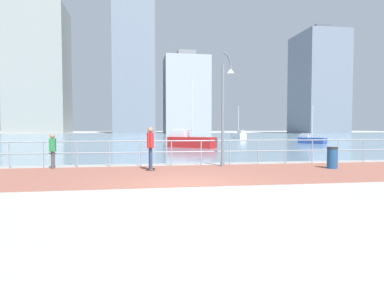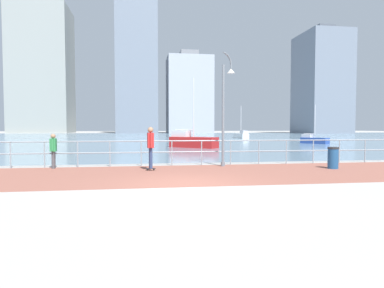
% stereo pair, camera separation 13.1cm
% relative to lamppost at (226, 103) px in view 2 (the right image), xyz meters
% --- Properties ---
extents(ground, '(220.00, 220.00, 0.00)m').
position_rel_lamppost_xyz_m(ground, '(-2.42, 35.27, -2.86)').
color(ground, '#ADAAA5').
extents(brick_paving, '(28.00, 5.76, 0.01)m').
position_rel_lamppost_xyz_m(brick_paving, '(-2.42, -2.38, -2.86)').
color(brick_paving, '#935647').
rests_on(brick_paving, ground).
extents(harbor_water, '(180.00, 88.00, 0.00)m').
position_rel_lamppost_xyz_m(harbor_water, '(-2.42, 45.50, -2.86)').
color(harbor_water, '#6B899E').
rests_on(harbor_water, ground).
extents(waterfront_railing, '(25.25, 0.06, 1.17)m').
position_rel_lamppost_xyz_m(waterfront_railing, '(-2.42, 0.50, -2.06)').
color(waterfront_railing, '#8C99A3').
rests_on(waterfront_railing, ground).
extents(lamppost, '(0.72, 0.59, 5.18)m').
position_rel_lamppost_xyz_m(lamppost, '(0.00, 0.00, 0.00)').
color(lamppost, slate).
rests_on(lamppost, ground).
extents(skateboarder, '(0.41, 0.56, 1.79)m').
position_rel_lamppost_xyz_m(skateboarder, '(-3.44, -1.14, -1.78)').
color(skateboarder, black).
rests_on(skateboarder, ground).
extents(bystander, '(0.26, 0.55, 1.50)m').
position_rel_lamppost_xyz_m(bystander, '(-7.56, 0.15, -1.99)').
color(bystander, '#4C4C51').
rests_on(bystander, ground).
extents(trash_bin, '(0.46, 0.46, 0.93)m').
position_rel_lamppost_xyz_m(trash_bin, '(4.31, -1.70, -2.39)').
color(trash_bin, navy).
rests_on(trash_bin, ground).
extents(sailboat_white, '(1.67, 3.82, 5.19)m').
position_rel_lamppost_xyz_m(sailboat_white, '(12.09, 37.61, -2.37)').
color(sailboat_white, white).
rests_on(sailboat_white, ground).
extents(sailboat_red, '(2.34, 3.05, 4.21)m').
position_rel_lamppost_xyz_m(sailboat_red, '(14.79, 19.43, -2.46)').
color(sailboat_red, '#284799').
rests_on(sailboat_red, ground).
extents(sailboat_ivory, '(4.16, 3.82, 6.07)m').
position_rel_lamppost_xyz_m(sailboat_ivory, '(0.59, 14.24, -2.28)').
color(sailboat_ivory, '#B21E1E').
rests_on(sailboat_ivory, ground).
extents(tower_slate, '(12.23, 15.05, 31.03)m').
position_rel_lamppost_xyz_m(tower_slate, '(48.66, 78.49, 11.82)').
color(tower_slate, slate).
rests_on(tower_slate, ground).
extents(tower_brick, '(12.06, 17.52, 43.18)m').
position_rel_lamppost_xyz_m(tower_brick, '(-4.96, 91.35, 17.89)').
color(tower_brick, slate).
rests_on(tower_brick, ground).
extents(tower_concrete, '(13.42, 11.32, 24.98)m').
position_rel_lamppost_xyz_m(tower_concrete, '(10.82, 88.42, 8.80)').
color(tower_concrete, '#A3A8B2').
rests_on(tower_concrete, ground).
extents(tower_steel, '(17.31, 15.10, 41.03)m').
position_rel_lamppost_xyz_m(tower_steel, '(-34.52, 98.30, 16.82)').
color(tower_steel, '#939993').
rests_on(tower_steel, ground).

